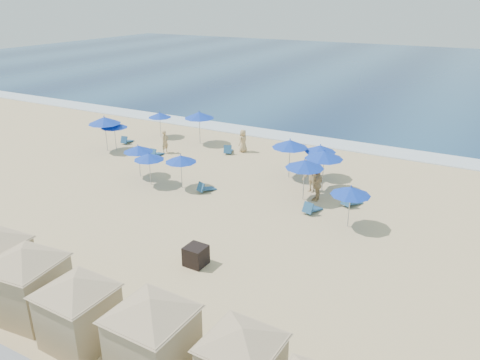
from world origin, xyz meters
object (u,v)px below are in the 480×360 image
at_px(umbrella_5, 138,149).
at_px(beachgoer_0, 165,142).
at_px(umbrella_6, 181,159).
at_px(umbrella_10, 324,155).
at_px(cabana_4, 242,355).
at_px(umbrella_0, 104,120).
at_px(umbrella_1, 114,125).
at_px(umbrella_7, 290,144).
at_px(umbrella_4, 199,115).
at_px(umbrella_8, 305,164).
at_px(beachgoer_3, 243,141).
at_px(beachgoer_1, 318,185).
at_px(umbrella_11, 351,191).
at_px(umbrella_3, 149,156).
at_px(cabana_3, 152,327).
at_px(cabana_2, 77,302).
at_px(beachgoer_2, 312,177).
at_px(umbrella_2, 160,115).
at_px(cabana_1, 26,274).
at_px(trash_bin, 196,256).
at_px(umbrella_9, 320,149).

height_order(umbrella_5, beachgoer_0, umbrella_5).
bearing_deg(umbrella_6, umbrella_10, 26.34).
xyz_separation_m(cabana_4, umbrella_0, (-19.54, 15.16, 0.77)).
distance_m(umbrella_1, umbrella_7, 13.43).
height_order(umbrella_4, umbrella_6, umbrella_4).
distance_m(umbrella_0, umbrella_10, 16.40).
distance_m(umbrella_8, beachgoer_3, 9.29).
bearing_deg(umbrella_5, beachgoer_3, 65.89).
distance_m(umbrella_8, beachgoer_1, 1.41).
relative_size(cabana_4, beachgoer_0, 2.51).
bearing_deg(beachgoer_0, umbrella_11, -103.65).
distance_m(umbrella_3, umbrella_5, 1.66).
xyz_separation_m(cabana_3, umbrella_10, (-0.35, 16.05, 0.53)).
relative_size(cabana_2, beachgoer_1, 2.32).
xyz_separation_m(umbrella_5, beachgoer_2, (10.37, 2.87, -0.91)).
height_order(umbrella_4, umbrella_5, umbrella_4).
distance_m(umbrella_11, beachgoer_3, 12.99).
distance_m(umbrella_2, umbrella_4, 3.80).
bearing_deg(cabana_2, umbrella_1, 129.64).
distance_m(umbrella_10, beachgoer_0, 12.44).
height_order(umbrella_0, umbrella_1, umbrella_0).
bearing_deg(cabana_3, cabana_1, 179.26).
height_order(umbrella_7, beachgoer_3, umbrella_7).
distance_m(trash_bin, beachgoer_1, 9.12).
bearing_deg(cabana_1, trash_bin, 59.58).
height_order(umbrella_2, beachgoer_2, umbrella_2).
distance_m(umbrella_5, umbrella_6, 3.45).
bearing_deg(cabana_4, beachgoer_0, 132.61).
bearing_deg(cabana_4, cabana_2, -174.59).
xyz_separation_m(umbrella_5, umbrella_10, (10.86, 3.39, 0.36)).
bearing_deg(umbrella_7, umbrella_8, -53.59).
bearing_deg(umbrella_9, umbrella_5, -152.46).
relative_size(cabana_4, umbrella_0, 1.60).
bearing_deg(umbrella_2, umbrella_7, -14.69).
distance_m(umbrella_8, umbrella_9, 3.67).
xyz_separation_m(umbrella_8, umbrella_11, (3.17, -2.03, -0.20)).
relative_size(cabana_1, umbrella_6, 2.22).
relative_size(cabana_1, cabana_4, 1.11).
height_order(cabana_2, umbrella_5, cabana_2).
bearing_deg(cabana_3, beachgoer_3, 111.30).
height_order(cabana_4, umbrella_0, cabana_4).
distance_m(umbrella_4, umbrella_8, 12.52).
height_order(umbrella_2, umbrella_3, umbrella_2).
height_order(umbrella_0, umbrella_2, umbrella_0).
bearing_deg(umbrella_2, umbrella_0, -104.41).
bearing_deg(cabana_3, cabana_4, 8.34).
bearing_deg(cabana_2, cabana_1, 175.62).
bearing_deg(umbrella_0, beachgoer_2, -0.14).
distance_m(umbrella_2, umbrella_9, 14.52).
relative_size(cabana_2, cabana_3, 0.95).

